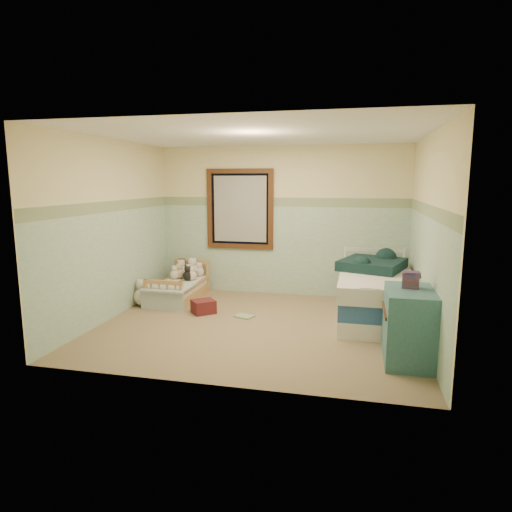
% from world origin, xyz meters
% --- Properties ---
extents(floor, '(4.20, 3.60, 0.02)m').
position_xyz_m(floor, '(0.00, 0.00, -0.01)').
color(floor, '#7E664B').
rests_on(floor, ground).
extents(ceiling, '(4.20, 3.60, 0.02)m').
position_xyz_m(ceiling, '(0.00, 0.00, 2.51)').
color(ceiling, white).
rests_on(ceiling, wall_back).
extents(wall_back, '(4.20, 0.04, 2.50)m').
position_xyz_m(wall_back, '(0.00, 1.80, 1.25)').
color(wall_back, beige).
rests_on(wall_back, floor).
extents(wall_front, '(4.20, 0.04, 2.50)m').
position_xyz_m(wall_front, '(0.00, -1.80, 1.25)').
color(wall_front, beige).
rests_on(wall_front, floor).
extents(wall_left, '(0.04, 3.60, 2.50)m').
position_xyz_m(wall_left, '(-2.10, 0.00, 1.25)').
color(wall_left, beige).
rests_on(wall_left, floor).
extents(wall_right, '(0.04, 3.60, 2.50)m').
position_xyz_m(wall_right, '(2.10, 0.00, 1.25)').
color(wall_right, beige).
rests_on(wall_right, floor).
extents(wainscot_mint, '(4.20, 0.01, 1.50)m').
position_xyz_m(wainscot_mint, '(0.00, 1.79, 0.75)').
color(wainscot_mint, '#8DAB96').
rests_on(wainscot_mint, floor).
extents(border_strip, '(4.20, 0.01, 0.15)m').
position_xyz_m(border_strip, '(0.00, 1.79, 1.57)').
color(border_strip, '#38603C').
rests_on(border_strip, wall_back).
extents(window_frame, '(1.16, 0.06, 1.36)m').
position_xyz_m(window_frame, '(-0.70, 1.76, 1.45)').
color(window_frame, '#442715').
rests_on(window_frame, wall_back).
extents(window_blinds, '(0.92, 0.01, 1.12)m').
position_xyz_m(window_blinds, '(-0.70, 1.77, 1.45)').
color(window_blinds, '#B7B7AF').
rests_on(window_blinds, window_frame).
extents(toddler_bed_frame, '(0.63, 1.26, 0.16)m').
position_xyz_m(toddler_bed_frame, '(-1.55, 1.05, 0.08)').
color(toddler_bed_frame, '#B57F45').
rests_on(toddler_bed_frame, floor).
extents(toddler_mattress, '(0.58, 1.21, 0.12)m').
position_xyz_m(toddler_mattress, '(-1.55, 1.05, 0.22)').
color(toddler_mattress, white).
rests_on(toddler_mattress, toddler_bed_frame).
extents(patchwork_quilt, '(0.69, 0.63, 0.03)m').
position_xyz_m(patchwork_quilt, '(-1.55, 0.66, 0.30)').
color(patchwork_quilt, '#6695C9').
rests_on(patchwork_quilt, toddler_mattress).
extents(plush_bed_brown, '(0.21, 0.21, 0.21)m').
position_xyz_m(plush_bed_brown, '(-1.70, 1.55, 0.39)').
color(plush_bed_brown, brown).
rests_on(plush_bed_brown, toddler_mattress).
extents(plush_bed_white, '(0.22, 0.22, 0.22)m').
position_xyz_m(plush_bed_white, '(-1.50, 1.55, 0.39)').
color(plush_bed_white, white).
rests_on(plush_bed_white, toddler_mattress).
extents(plush_bed_tan, '(0.17, 0.17, 0.17)m').
position_xyz_m(plush_bed_tan, '(-1.65, 1.33, 0.37)').
color(plush_bed_tan, tan).
rests_on(plush_bed_tan, toddler_mattress).
extents(plush_bed_dark, '(0.16, 0.16, 0.16)m').
position_xyz_m(plush_bed_dark, '(-1.42, 1.33, 0.36)').
color(plush_bed_dark, black).
rests_on(plush_bed_dark, toddler_mattress).
extents(plush_floor_cream, '(0.29, 0.29, 0.29)m').
position_xyz_m(plush_floor_cream, '(-1.95, 0.57, 0.14)').
color(plush_floor_cream, beige).
rests_on(plush_floor_cream, floor).
extents(plush_floor_tan, '(0.22, 0.22, 0.22)m').
position_xyz_m(plush_floor_tan, '(-1.46, 0.70, 0.11)').
color(plush_floor_tan, tan).
rests_on(plush_floor_tan, floor).
extents(twin_bed_frame, '(0.96, 1.92, 0.22)m').
position_xyz_m(twin_bed_frame, '(1.55, 0.66, 0.11)').
color(twin_bed_frame, white).
rests_on(twin_bed_frame, floor).
extents(twin_boxspring, '(0.96, 1.92, 0.22)m').
position_xyz_m(twin_boxspring, '(1.55, 0.66, 0.33)').
color(twin_boxspring, navy).
rests_on(twin_boxspring, twin_bed_frame).
extents(twin_mattress, '(1.00, 1.95, 0.22)m').
position_xyz_m(twin_mattress, '(1.55, 0.66, 0.55)').
color(twin_mattress, silver).
rests_on(twin_mattress, twin_boxspring).
extents(teal_blanket, '(1.05, 1.08, 0.14)m').
position_xyz_m(teal_blanket, '(1.50, 0.96, 0.73)').
color(teal_blanket, black).
rests_on(teal_blanket, twin_mattress).
extents(dresser, '(0.50, 0.79, 0.79)m').
position_xyz_m(dresser, '(1.84, -0.78, 0.40)').
color(dresser, '#31616A').
rests_on(dresser, floor).
extents(book_stack, '(0.18, 0.15, 0.17)m').
position_xyz_m(book_stack, '(1.84, -0.70, 0.88)').
color(book_stack, brown).
rests_on(book_stack, dresser).
extents(red_pillow, '(0.42, 0.41, 0.20)m').
position_xyz_m(red_pillow, '(-0.90, 0.40, 0.10)').
color(red_pillow, maroon).
rests_on(red_pillow, floor).
extents(floor_book, '(0.30, 0.27, 0.02)m').
position_xyz_m(floor_book, '(-0.27, 0.34, 0.01)').
color(floor_book, gold).
rests_on(floor_book, floor).
extents(extra_plush_0, '(0.20, 0.20, 0.20)m').
position_xyz_m(extra_plush_0, '(-1.69, 1.49, 0.38)').
color(extra_plush_0, beige).
rests_on(extra_plush_0, toddler_mattress).
extents(extra_plush_1, '(0.17, 0.17, 0.17)m').
position_xyz_m(extra_plush_1, '(-1.39, 1.57, 0.37)').
color(extra_plush_1, beige).
rests_on(extra_plush_1, toddler_mattress).
extents(extra_plush_2, '(0.16, 0.16, 0.16)m').
position_xyz_m(extra_plush_2, '(-1.72, 1.27, 0.36)').
color(extra_plush_2, beige).
rests_on(extra_plush_2, toddler_mattress).
extents(extra_plush_3, '(0.17, 0.17, 0.17)m').
position_xyz_m(extra_plush_3, '(-1.40, 1.25, 0.37)').
color(extra_plush_3, beige).
rests_on(extra_plush_3, toddler_mattress).
extents(extra_plush_4, '(0.17, 0.17, 0.17)m').
position_xyz_m(extra_plush_4, '(-1.46, 1.21, 0.37)').
color(extra_plush_4, black).
rests_on(extra_plush_4, toddler_mattress).
extents(extra_plush_5, '(0.16, 0.16, 0.16)m').
position_xyz_m(extra_plush_5, '(-1.52, 1.46, 0.36)').
color(extra_plush_5, white).
rests_on(extra_plush_5, toddler_mattress).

